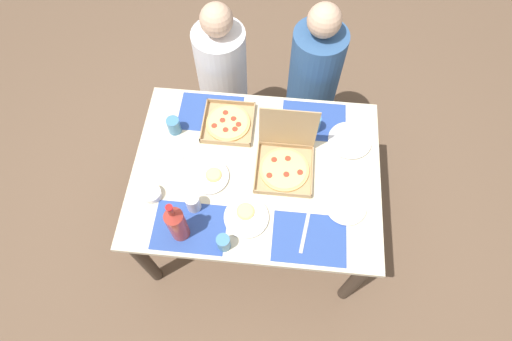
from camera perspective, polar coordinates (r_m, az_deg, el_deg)
name	(u,v)px	position (r m, az deg, el deg)	size (l,w,h in m)	color
ground_plane	(256,220)	(2.82, 0.00, -6.92)	(6.00, 6.00, 0.00)	brown
dining_table	(256,180)	(2.25, 0.00, -1.30)	(1.31, 0.99, 0.73)	#3F3328
placemat_near_left	(190,227)	(2.05, -9.24, -7.82)	(0.36, 0.26, 0.00)	#2D4C9E
placemat_near_right	(309,238)	(2.03, 7.45, -9.38)	(0.36, 0.26, 0.00)	#2D4C9E
placemat_far_left	(211,113)	(2.37, -6.35, 8.03)	(0.36, 0.26, 0.00)	#2D4C9E
placemat_far_right	(314,121)	(2.34, 8.07, 6.87)	(0.36, 0.26, 0.00)	#2D4C9E
pizza_box_edge_far	(228,123)	(2.30, -3.91, 6.63)	(0.28, 0.28, 0.04)	tan
pizza_box_corner_left	(285,160)	(2.13, 4.09, 1.41)	(0.30, 0.30, 0.33)	tan
plate_far_left	(350,141)	(2.30, 12.93, 4.09)	(0.24, 0.24, 0.02)	white
plate_near_right	(210,176)	(2.14, -6.50, -0.84)	(0.21, 0.21, 0.03)	white
plate_far_right	(246,217)	(2.04, -1.38, -6.45)	(0.22, 0.22, 0.03)	white
plate_near_left	(346,206)	(2.11, 12.40, -4.93)	(0.21, 0.21, 0.02)	white
soda_bottle	(177,223)	(1.93, -11.03, -7.23)	(0.09, 0.09, 0.32)	#B2382D
cup_clear_left	(314,124)	(2.26, 8.14, 6.45)	(0.07, 0.07, 0.11)	teal
cup_red	(223,243)	(1.96, -4.56, -10.01)	(0.06, 0.06, 0.10)	teal
cup_spare	(193,203)	(2.04, -8.79, -4.46)	(0.07, 0.07, 0.11)	silver
cup_clear_right	(174,126)	(2.29, -11.40, 6.17)	(0.07, 0.07, 0.10)	teal
condiment_bowl	(152,194)	(2.14, -14.34, -3.18)	(0.10, 0.10, 0.04)	white
knife_by_far_left	(305,233)	(2.03, 6.81, -8.64)	(0.21, 0.02, 0.01)	#B7B7BC
fork_by_far_right	(165,158)	(2.24, -12.54, 1.68)	(0.19, 0.02, 0.01)	#B7B7BC
diner_left_seat	(223,83)	(2.79, -4.61, 12.13)	(0.32, 0.32, 1.13)	white
diner_right_seat	(312,87)	(2.75, 7.81, 11.46)	(0.32, 0.32, 1.18)	#33598C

